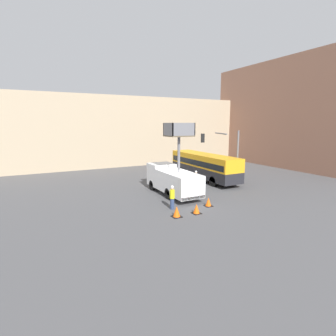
% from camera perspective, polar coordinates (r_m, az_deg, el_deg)
% --- Properties ---
extents(ground_plane, '(120.00, 120.00, 0.00)m').
position_cam_1_polar(ground_plane, '(24.34, 1.61, -5.83)').
color(ground_plane, '#4C4C4F').
extents(building_backdrop_far, '(44.00, 10.00, 10.53)m').
position_cam_1_polar(building_backdrop_far, '(44.22, -12.48, 7.88)').
color(building_backdrop_far, tan).
rests_on(building_backdrop_far, ground_plane).
extents(building_backdrop_side, '(10.00, 28.00, 15.70)m').
position_cam_1_polar(building_backdrop_side, '(45.57, 27.51, 10.33)').
color(building_backdrop_side, '#936651').
rests_on(building_backdrop_side, ground_plane).
extents(utility_truck, '(2.30, 6.98, 6.56)m').
position_cam_1_polar(utility_truck, '(24.04, 0.99, -2.27)').
color(utility_truck, white).
rests_on(utility_truck, ground_plane).
extents(city_bus, '(2.49, 10.74, 3.00)m').
position_cam_1_polar(city_bus, '(30.78, 7.79, 0.76)').
color(city_bus, '#232328').
rests_on(city_bus, ground_plane).
extents(traffic_light_pole, '(3.81, 3.55, 5.79)m').
position_cam_1_polar(traffic_light_pole, '(27.77, 12.24, 4.21)').
color(traffic_light_pole, slate).
rests_on(traffic_light_pole, ground_plane).
extents(road_worker_near_truck, '(0.38, 0.38, 1.86)m').
position_cam_1_polar(road_worker_near_truck, '(20.15, 0.92, -6.39)').
color(road_worker_near_truck, navy).
rests_on(road_worker_near_truck, ground_plane).
extents(road_worker_directing, '(0.38, 0.38, 1.80)m').
position_cam_1_polar(road_worker_directing, '(26.76, 6.09, -2.48)').
color(road_worker_directing, navy).
rests_on(road_worker_directing, ground_plane).
extents(traffic_cone_near_truck, '(0.67, 0.67, 0.77)m').
position_cam_1_polar(traffic_cone_near_truck, '(18.71, 1.89, -9.52)').
color(traffic_cone_near_truck, black).
rests_on(traffic_cone_near_truck, ground_plane).
extents(traffic_cone_mid_road, '(0.61, 0.61, 0.70)m').
position_cam_1_polar(traffic_cone_mid_road, '(21.26, 8.79, -7.35)').
color(traffic_cone_mid_road, black).
rests_on(traffic_cone_mid_road, ground_plane).
extents(traffic_cone_far_side, '(0.63, 0.63, 0.72)m').
position_cam_1_polar(traffic_cone_far_side, '(19.49, 6.21, -8.86)').
color(traffic_cone_far_side, black).
rests_on(traffic_cone_far_side, ground_plane).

